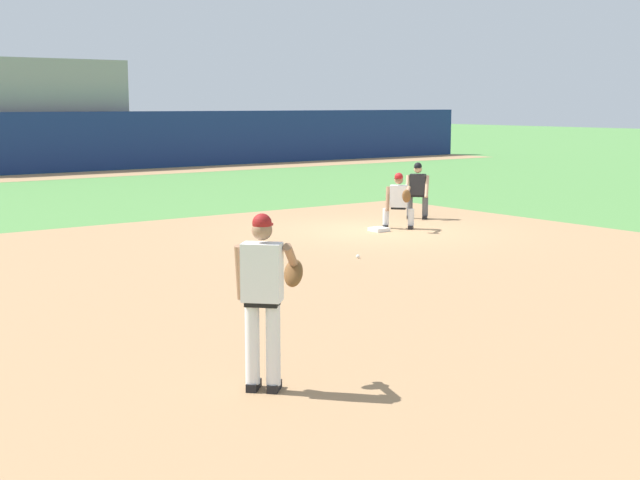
{
  "coord_description": "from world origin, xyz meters",
  "views": [
    {
      "loc": [
        -13.37,
        -15.68,
        2.96
      ],
      "look_at": [
        -5.98,
        -5.74,
        1.05
      ],
      "focal_mm": 50.0,
      "sensor_mm": 36.0,
      "label": 1
    }
  ],
  "objects_px": {
    "pitcher": "(265,291)",
    "umpire": "(418,188)",
    "first_base_bag": "(379,229)",
    "baseball": "(358,256)",
    "first_baseman": "(399,198)"
  },
  "relations": [
    {
      "from": "baseball",
      "to": "pitcher",
      "type": "bearing_deg",
      "value": -135.85
    },
    {
      "from": "pitcher",
      "to": "umpire",
      "type": "relative_size",
      "value": 1.27
    },
    {
      "from": "first_base_bag",
      "to": "pitcher",
      "type": "relative_size",
      "value": 0.2
    },
    {
      "from": "first_base_bag",
      "to": "baseball",
      "type": "relative_size",
      "value": 5.14
    },
    {
      "from": "first_base_bag",
      "to": "baseball",
      "type": "distance_m",
      "value": 3.71
    },
    {
      "from": "first_base_bag",
      "to": "first_baseman",
      "type": "distance_m",
      "value": 0.93
    },
    {
      "from": "pitcher",
      "to": "baseball",
      "type": "bearing_deg",
      "value": 44.15
    },
    {
      "from": "umpire",
      "to": "first_base_bag",
      "type": "bearing_deg",
      "value": -153.09
    },
    {
      "from": "baseball",
      "to": "umpire",
      "type": "distance_m",
      "value": 6.26
    },
    {
      "from": "first_base_bag",
      "to": "baseball",
      "type": "xyz_separation_m",
      "value": [
        -2.7,
        -2.55,
        -0.01
      ]
    },
    {
      "from": "first_base_bag",
      "to": "pitcher",
      "type": "distance_m",
      "value": 11.85
    },
    {
      "from": "first_base_bag",
      "to": "pitcher",
      "type": "bearing_deg",
      "value": -136.1
    },
    {
      "from": "baseball",
      "to": "first_base_bag",
      "type": "bearing_deg",
      "value": 43.35
    },
    {
      "from": "baseball",
      "to": "pitcher",
      "type": "height_order",
      "value": "pitcher"
    },
    {
      "from": "pitcher",
      "to": "umpire",
      "type": "distance_m",
      "value": 14.28
    }
  ]
}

